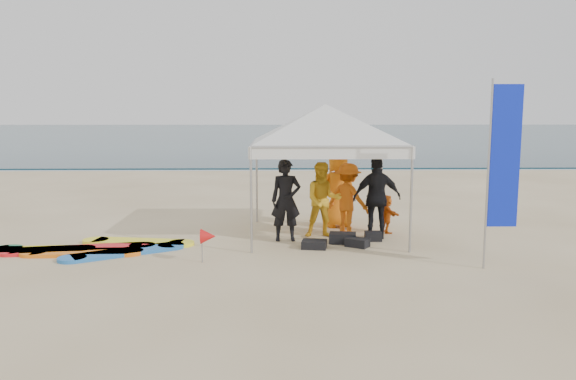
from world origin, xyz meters
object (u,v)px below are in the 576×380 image
at_px(person_yellow, 323,200).
at_px(canopy_tent, 325,105).
at_px(person_orange_b, 338,190).
at_px(surfboard_spread, 69,250).
at_px(person_orange_a, 348,199).
at_px(marker_pennant, 208,236).
at_px(person_black_a, 286,200).
at_px(person_black_b, 377,198).
at_px(person_seated, 387,214).
at_px(feather_flag, 503,159).

height_order(person_yellow, canopy_tent, canopy_tent).
height_order(person_orange_b, surfboard_spread, person_orange_b).
height_order(person_orange_a, surfboard_spread, person_orange_a).
bearing_deg(marker_pennant, canopy_tent, 43.96).
relative_size(person_black_a, person_black_b, 0.98).
distance_m(person_black_a, person_seated, 2.50).
bearing_deg(person_black_b, marker_pennant, 23.78).
bearing_deg(person_black_b, person_orange_a, -47.71).
height_order(person_yellow, feather_flag, feather_flag).
relative_size(feather_flag, marker_pennant, 5.27).
bearing_deg(person_orange_b, canopy_tent, 48.73).
height_order(canopy_tent, marker_pennant, canopy_tent).
bearing_deg(person_black_a, person_orange_b, 43.12).
height_order(feather_flag, marker_pennant, feather_flag).
height_order(marker_pennant, surfboard_spread, marker_pennant).
relative_size(person_black_a, person_orange_a, 1.09).
bearing_deg(person_orange_b, person_orange_a, 84.13).
distance_m(marker_pennant, surfboard_spread, 3.06).
relative_size(person_orange_b, surfboard_spread, 0.35).
height_order(person_black_a, person_orange_b, person_orange_b).
bearing_deg(feather_flag, canopy_tent, 136.05).
relative_size(person_black_b, person_orange_b, 0.99).
relative_size(person_yellow, marker_pennant, 2.64).
distance_m(person_seated, marker_pennant, 4.57).
bearing_deg(person_orange_a, person_seated, -136.04).
xyz_separation_m(person_orange_b, canopy_tent, (-0.40, -0.91, 2.02)).
bearing_deg(feather_flag, person_seated, 115.25).
xyz_separation_m(person_black_a, person_orange_b, (1.29, 1.42, 0.03)).
height_order(person_orange_b, canopy_tent, canopy_tent).
bearing_deg(person_black_b, person_black_a, -0.68).
xyz_separation_m(person_orange_a, person_seated, (0.91, 0.06, -0.37)).
distance_m(person_orange_b, surfboard_spread, 6.18).
relative_size(person_yellow, feather_flag, 0.50).
distance_m(person_yellow, marker_pennant, 3.12).
relative_size(feather_flag, surfboard_spread, 0.63).
xyz_separation_m(person_black_a, marker_pennant, (-1.48, -1.76, -0.39)).
bearing_deg(person_orange_a, person_yellow, 72.61).
distance_m(person_black_a, canopy_tent, 2.29).
bearing_deg(marker_pennant, person_orange_a, 40.04).
bearing_deg(person_yellow, person_seated, 13.93).
distance_m(person_orange_b, feather_flag, 4.57).
xyz_separation_m(person_black_a, canopy_tent, (0.88, 0.51, 2.05)).
bearing_deg(person_black_b, feather_flag, 120.91).
xyz_separation_m(person_black_a, feather_flag, (3.76, -2.27, 1.09)).
height_order(person_orange_a, person_black_b, person_black_b).
xyz_separation_m(person_yellow, person_seated, (1.51, 0.44, -0.40)).
xyz_separation_m(person_black_a, person_seated, (2.35, 0.74, -0.45)).
xyz_separation_m(person_orange_a, feather_flag, (2.33, -2.95, 1.16)).
xyz_separation_m(person_yellow, person_black_b, (1.17, -0.15, 0.07)).
bearing_deg(surfboard_spread, person_yellow, 12.98).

